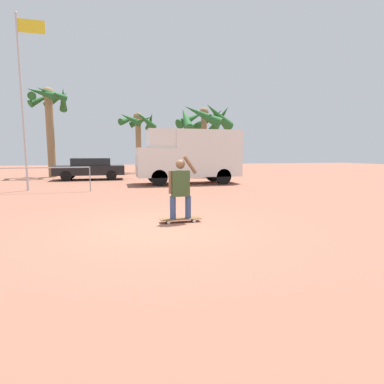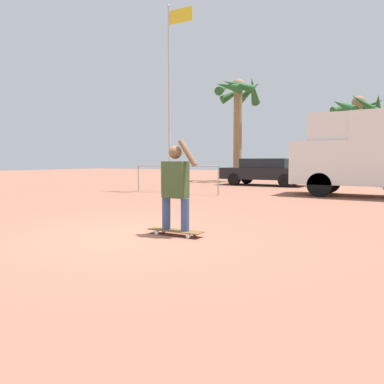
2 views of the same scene
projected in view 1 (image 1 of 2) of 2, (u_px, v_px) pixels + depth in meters
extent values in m
plane|color=#935B47|center=(160.00, 228.00, 6.62)|extent=(80.00, 80.00, 0.00)
cube|color=brown|center=(181.00, 219.00, 7.14)|extent=(0.98, 0.26, 0.02)
cylinder|color=white|center=(169.00, 222.00, 6.97)|extent=(0.07, 0.03, 0.07)
cylinder|color=white|center=(167.00, 220.00, 7.17)|extent=(0.07, 0.03, 0.07)
cylinder|color=white|center=(194.00, 221.00, 7.12)|extent=(0.07, 0.03, 0.07)
cylinder|color=white|center=(192.00, 219.00, 7.33)|extent=(0.07, 0.03, 0.07)
cylinder|color=#384C7A|center=(173.00, 208.00, 7.06)|extent=(0.14, 0.14, 0.54)
cylinder|color=#384C7A|center=(188.00, 207.00, 7.15)|extent=(0.14, 0.14, 0.54)
cube|color=#384C28|center=(180.00, 183.00, 7.03)|extent=(0.41, 0.22, 0.60)
sphere|color=brown|center=(180.00, 164.00, 6.98)|extent=(0.22, 0.22, 0.22)
cylinder|color=brown|center=(171.00, 182.00, 6.97)|extent=(0.09, 0.09, 0.54)
cylinder|color=brown|center=(190.00, 165.00, 7.04)|extent=(0.35, 0.09, 0.45)
cylinder|color=black|center=(159.00, 178.00, 15.11)|extent=(0.83, 0.28, 0.83)
cylinder|color=black|center=(155.00, 175.00, 16.77)|extent=(0.83, 0.28, 0.83)
cylinder|color=black|center=(223.00, 177.00, 15.97)|extent=(0.83, 0.28, 0.83)
cylinder|color=black|center=(213.00, 174.00, 17.63)|extent=(0.83, 0.28, 0.83)
cube|color=white|center=(155.00, 162.00, 15.83)|extent=(1.94, 2.01, 1.51)
cube|color=black|center=(148.00, 157.00, 15.69)|extent=(0.04, 1.71, 0.76)
cube|color=white|center=(205.00, 153.00, 16.45)|extent=(3.60, 2.01, 2.47)
cube|color=white|center=(160.00, 139.00, 15.74)|extent=(1.36, 1.85, 0.95)
cylinder|color=black|center=(66.00, 176.00, 17.74)|extent=(0.64, 0.22, 0.64)
cylinder|color=black|center=(70.00, 174.00, 19.38)|extent=(0.64, 0.22, 0.64)
cylinder|color=black|center=(111.00, 175.00, 18.39)|extent=(0.64, 0.22, 0.64)
cylinder|color=black|center=(112.00, 173.00, 20.02)|extent=(0.64, 0.22, 0.64)
cube|color=black|center=(90.00, 170.00, 18.85)|extent=(4.18, 1.92, 0.57)
cube|color=black|center=(91.00, 162.00, 18.81)|extent=(2.30, 1.69, 0.46)
cylinder|color=#8E704C|center=(204.00, 144.00, 22.47)|extent=(0.42, 0.42, 4.69)
sphere|color=#8E704C|center=(204.00, 112.00, 22.17)|extent=(0.68, 0.68, 0.68)
cone|color=#235B28|center=(220.00, 120.00, 22.88)|extent=(1.38, 2.80, 2.30)
cone|color=#235B28|center=(207.00, 120.00, 23.57)|extent=(2.82, 1.99, 2.13)
cone|color=#235B28|center=(192.00, 118.00, 23.25)|extent=(2.91, 1.99, 1.82)
cone|color=#235B28|center=(186.00, 119.00, 21.87)|extent=(0.81, 2.66, 2.36)
cone|color=#235B28|center=(202.00, 115.00, 20.85)|extent=(2.93, 1.79, 1.92)
cone|color=#235B28|center=(218.00, 116.00, 21.25)|extent=(2.82, 2.11, 2.01)
cylinder|color=#8E704C|center=(139.00, 145.00, 25.58)|extent=(0.48, 0.48, 4.72)
sphere|color=#8E704C|center=(138.00, 117.00, 25.28)|extent=(0.77, 0.77, 0.77)
cone|color=#235B28|center=(150.00, 121.00, 25.65)|extent=(0.73, 2.13, 1.57)
cone|color=#235B28|center=(141.00, 121.00, 26.34)|extent=(2.23, 1.31, 1.24)
cone|color=#235B28|center=(129.00, 120.00, 25.83)|extent=(1.94, 1.95, 1.13)
cone|color=#235B28|center=(130.00, 119.00, 24.41)|extent=(1.97, 1.90, 1.36)
cone|color=#235B28|center=(145.00, 120.00, 24.60)|extent=(2.08, 1.56, 1.62)
cylinder|color=#8E704C|center=(50.00, 136.00, 20.60)|extent=(0.51, 0.51, 5.71)
sphere|color=#8E704C|center=(48.00, 93.00, 20.24)|extent=(0.81, 0.81, 0.81)
cone|color=#235B28|center=(63.00, 100.00, 20.66)|extent=(0.81, 1.84, 1.60)
cone|color=#235B28|center=(56.00, 99.00, 21.18)|extent=(1.96, 1.25, 1.28)
cone|color=#235B28|center=(42.00, 99.00, 20.86)|extent=(1.83, 1.54, 1.36)
cone|color=#235B28|center=(33.00, 94.00, 19.87)|extent=(0.85, 2.00, 1.02)
cone|color=#235B28|center=(41.00, 93.00, 19.33)|extent=(2.01, 1.06, 1.03)
cone|color=#235B28|center=(52.00, 93.00, 19.53)|extent=(1.99, 1.26, 1.04)
cylinder|color=#B7B7BC|center=(22.00, 106.00, 12.81)|extent=(0.09, 0.09, 7.35)
sphere|color=#B7B7BC|center=(16.00, 13.00, 12.33)|extent=(0.12, 0.12, 0.12)
cube|color=yellow|center=(32.00, 26.00, 12.53)|extent=(1.04, 0.02, 0.54)
cylinder|color=#99999E|center=(44.00, 168.00, 12.46)|extent=(3.59, 0.05, 0.05)
cylinder|color=#99999E|center=(90.00, 179.00, 12.97)|extent=(0.04, 0.04, 1.05)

